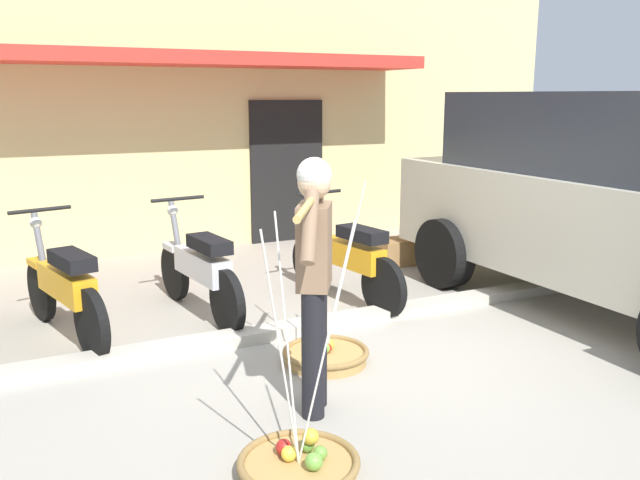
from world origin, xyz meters
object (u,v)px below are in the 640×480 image
(fruit_basket_right_side, at_px, (299,464))
(wooden_crate, at_px, (395,252))
(motorcycle_third_in_row, at_px, (200,270))
(fruit_basket_left_side, at_px, (326,354))
(motorcycle_second_in_row, at_px, (64,288))
(motorcycle_end_of_row, at_px, (346,259))
(parked_truck, at_px, (628,198))
(fruit_vendor, at_px, (314,269))

(fruit_basket_right_side, height_order, wooden_crate, fruit_basket_right_side)
(fruit_basket_right_side, relative_size, motorcycle_third_in_row, 0.80)
(fruit_basket_left_side, distance_m, motorcycle_second_in_row, 2.32)
(motorcycle_end_of_row, xyz_separation_m, parked_truck, (2.19, -1.47, 0.68))
(motorcycle_second_in_row, bearing_deg, fruit_basket_right_side, -72.15)
(wooden_crate, bearing_deg, fruit_basket_right_side, -128.77)
(motorcycle_end_of_row, bearing_deg, parked_truck, -33.93)
(fruit_basket_right_side, height_order, motorcycle_second_in_row, fruit_basket_right_side)
(fruit_basket_right_side, height_order, parked_truck, parked_truck)
(motorcycle_end_of_row, relative_size, parked_truck, 0.38)
(fruit_basket_left_side, height_order, motorcycle_third_in_row, fruit_basket_left_side)
(parked_truck, height_order, wooden_crate, parked_truck)
(motorcycle_end_of_row, distance_m, parked_truck, 2.72)
(wooden_crate, bearing_deg, motorcycle_second_in_row, -166.63)
(fruit_vendor, bearing_deg, motorcycle_third_in_row, 93.22)
(fruit_basket_left_side, height_order, motorcycle_second_in_row, fruit_basket_left_side)
(motorcycle_second_in_row, bearing_deg, motorcycle_end_of_row, -3.09)
(motorcycle_end_of_row, distance_m, wooden_crate, 1.70)
(fruit_basket_right_side, bearing_deg, fruit_basket_left_side, 58.07)
(fruit_basket_right_side, xyz_separation_m, parked_truck, (3.94, 1.22, 1.06))
(motorcycle_end_of_row, height_order, wooden_crate, motorcycle_end_of_row)
(fruit_vendor, distance_m, fruit_basket_right_side, 1.21)
(wooden_crate, bearing_deg, fruit_basket_left_side, -132.17)
(fruit_basket_right_side, height_order, motorcycle_third_in_row, fruit_basket_right_side)
(fruit_vendor, distance_m, motorcycle_second_in_row, 2.59)
(motorcycle_second_in_row, bearing_deg, wooden_crate, 13.37)
(fruit_vendor, bearing_deg, fruit_basket_left_side, 58.06)
(fruit_vendor, relative_size, parked_truck, 0.35)
(motorcycle_third_in_row, relative_size, motorcycle_end_of_row, 1.00)
(fruit_basket_left_side, distance_m, fruit_basket_right_side, 1.61)
(fruit_vendor, relative_size, fruit_basket_right_side, 1.17)
(motorcycle_third_in_row, bearing_deg, wooden_crate, 17.30)
(fruit_vendor, relative_size, motorcycle_third_in_row, 0.93)
(motorcycle_end_of_row, xyz_separation_m, wooden_crate, (1.28, 1.08, -0.29))
(motorcycle_third_in_row, distance_m, wooden_crate, 2.87)
(fruit_basket_left_side, xyz_separation_m, parked_truck, (3.08, -0.15, 1.06))
(fruit_basket_left_side, distance_m, motorcycle_end_of_row, 1.64)
(motorcycle_second_in_row, xyz_separation_m, motorcycle_third_in_row, (1.21, 0.09, 0.00))
(fruit_basket_right_side, xyz_separation_m, motorcycle_end_of_row, (1.75, 2.69, 0.38))
(fruit_vendor, xyz_separation_m, wooden_crate, (2.60, 3.09, -0.82))
(motorcycle_second_in_row, height_order, motorcycle_third_in_row, same)
(fruit_basket_right_side, relative_size, parked_truck, 0.30)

